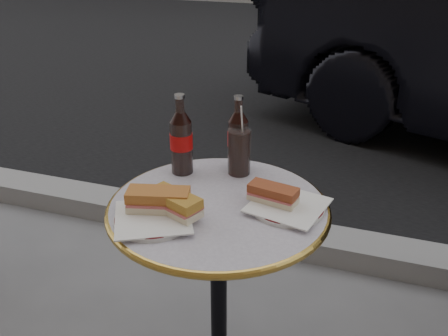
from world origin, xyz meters
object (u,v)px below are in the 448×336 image
(plate_left, at_px, (153,219))
(cola_bottle_left, at_px, (181,134))
(bistro_table, at_px, (219,306))
(cola_glass, at_px, (239,152))
(cola_bottle_right, at_px, (238,132))
(plate_right, at_px, (288,207))

(plate_left, height_order, cola_bottle_left, cola_bottle_left)
(bistro_table, relative_size, cola_bottle_left, 2.89)
(plate_left, bearing_deg, cola_glass, 69.45)
(cola_bottle_right, bearing_deg, plate_left, -106.17)
(plate_right, relative_size, cola_bottle_right, 0.84)
(plate_right, bearing_deg, cola_bottle_left, 161.84)
(plate_right, bearing_deg, bistro_table, -169.79)
(plate_right, relative_size, cola_bottle_left, 0.79)
(cola_glass, bearing_deg, plate_right, -41.14)
(bistro_table, distance_m, cola_glass, 0.48)
(cola_bottle_right, bearing_deg, cola_bottle_left, -149.73)
(plate_right, xyz_separation_m, cola_glass, (-0.19, 0.17, 0.07))
(bistro_table, xyz_separation_m, cola_glass, (-0.00, 0.20, 0.44))
(bistro_table, xyz_separation_m, cola_bottle_right, (-0.02, 0.24, 0.48))
(plate_left, bearing_deg, plate_right, 28.69)
(cola_bottle_left, height_order, cola_glass, cola_bottle_left)
(plate_right, height_order, cola_bottle_left, cola_bottle_left)
(plate_right, height_order, cola_glass, cola_glass)
(cola_bottle_left, bearing_deg, bistro_table, -41.49)
(bistro_table, distance_m, plate_left, 0.42)
(plate_left, bearing_deg, bistro_table, 47.17)
(bistro_table, distance_m, plate_right, 0.42)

